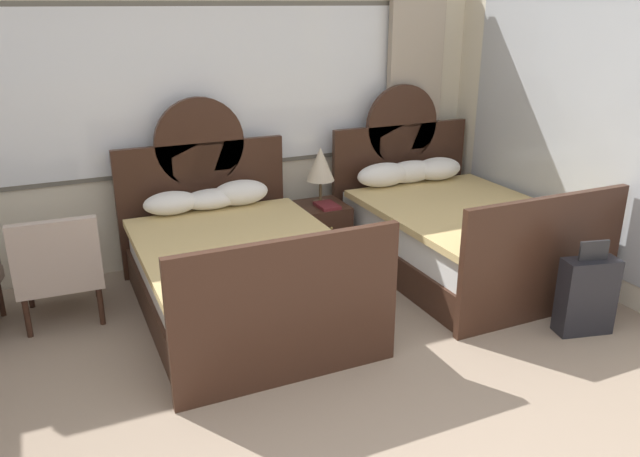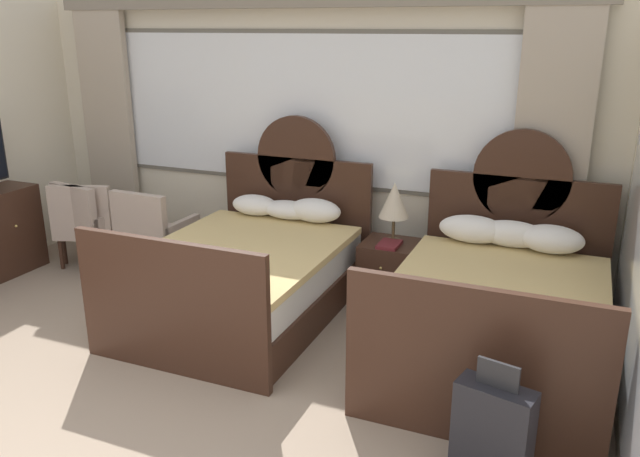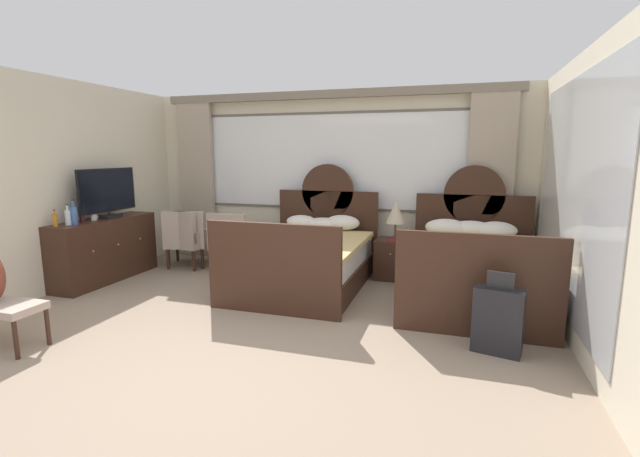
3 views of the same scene
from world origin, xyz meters
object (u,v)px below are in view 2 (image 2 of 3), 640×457
at_px(bed_near_window, 249,273).
at_px(armchair_by_window_centre, 91,221).
at_px(armchair_by_window_left, 153,230).
at_px(bed_near_mirror, 497,312).
at_px(table_lamp_on_nightstand, 394,201).
at_px(armchair_by_window_right, 89,221).
at_px(suitcase_on_floor, 492,434).
at_px(book_on_nightstand, 389,244).
at_px(nightstand_between_beds, 389,271).

distance_m(bed_near_window, armchair_by_window_centre, 2.12).
relative_size(armchair_by_window_left, armchair_by_window_centre, 1.00).
distance_m(bed_near_mirror, armchair_by_window_centre, 4.20).
height_order(bed_near_mirror, armchair_by_window_centre, bed_near_mirror).
relative_size(table_lamp_on_nightstand, armchair_by_window_right, 0.61).
bearing_deg(bed_near_window, armchair_by_window_right, 168.90).
xyz_separation_m(table_lamp_on_nightstand, suitcase_on_floor, (1.21, -2.17, -0.63)).
bearing_deg(armchair_by_window_centre, bed_near_mirror, -5.51).
bearing_deg(book_on_nightstand, bed_near_window, -150.15).
distance_m(bed_near_window, armchair_by_window_left, 1.36).
distance_m(bed_near_window, bed_near_mirror, 2.10).
bearing_deg(bed_near_mirror, armchair_by_window_right, 174.48).
bearing_deg(armchair_by_window_centre, armchair_by_window_right, 172.18).
bearing_deg(armchair_by_window_left, armchair_by_window_right, 179.66).
xyz_separation_m(bed_near_window, table_lamp_on_nightstand, (1.07, 0.75, 0.57)).
xyz_separation_m(book_on_nightstand, armchair_by_window_centre, (-3.15, -0.21, -0.10)).
bearing_deg(suitcase_on_floor, armchair_by_window_right, 157.35).
height_order(book_on_nightstand, suitcase_on_floor, suitcase_on_floor).
bearing_deg(bed_near_mirror, book_on_nightstand, 149.22).
xyz_separation_m(bed_near_mirror, book_on_nightstand, (-1.02, 0.61, 0.20)).
bearing_deg(table_lamp_on_nightstand, armchair_by_window_right, -173.90).
height_order(bed_near_window, armchair_by_window_centre, bed_near_window).
bearing_deg(suitcase_on_floor, bed_near_mirror, 97.09).
xyz_separation_m(nightstand_between_beds, book_on_nightstand, (0.03, -0.09, 0.29)).
bearing_deg(armchair_by_window_centre, bed_near_window, -11.14).
height_order(nightstand_between_beds, armchair_by_window_centre, armchair_by_window_centre).
distance_m(armchair_by_window_left, armchair_by_window_right, 0.81).
relative_size(bed_near_window, book_on_nightstand, 8.38).
relative_size(bed_near_mirror, suitcase_on_floor, 2.94).
distance_m(bed_near_window, book_on_nightstand, 1.26).
bearing_deg(armchair_by_window_right, nightstand_between_beds, 5.40).
bearing_deg(armchair_by_window_left, nightstand_between_beds, 7.36).
bearing_deg(bed_near_mirror, armchair_by_window_left, 173.26).
height_order(table_lamp_on_nightstand, armchair_by_window_left, table_lamp_on_nightstand).
bearing_deg(armchair_by_window_left, bed_near_window, -17.44).
bearing_deg(bed_near_mirror, suitcase_on_floor, -82.91).
relative_size(bed_near_window, armchair_by_window_left, 2.45).
height_order(armchair_by_window_centre, suitcase_on_floor, armchair_by_window_centre).
distance_m(bed_near_mirror, book_on_nightstand, 1.21).
bearing_deg(bed_near_window, table_lamp_on_nightstand, 35.16).
bearing_deg(nightstand_between_beds, suitcase_on_floor, -60.04).
height_order(bed_near_window, armchair_by_window_right, bed_near_window).
bearing_deg(table_lamp_on_nightstand, bed_near_mirror, -35.86).
distance_m(nightstand_between_beds, armchair_by_window_left, 2.37).
height_order(armchair_by_window_centre, armchair_by_window_right, same).
bearing_deg(armchair_by_window_left, table_lamp_on_nightstand, 8.27).
height_order(table_lamp_on_nightstand, suitcase_on_floor, table_lamp_on_nightstand).
bearing_deg(table_lamp_on_nightstand, nightstand_between_beds, -114.05).
distance_m(bed_near_mirror, suitcase_on_floor, 1.43).
bearing_deg(bed_near_mirror, table_lamp_on_nightstand, 144.14).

